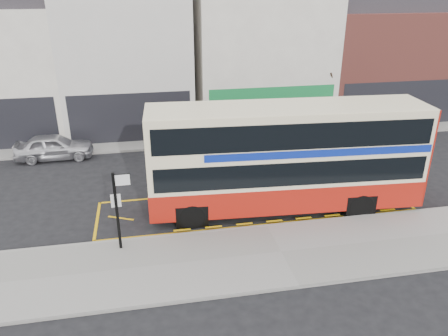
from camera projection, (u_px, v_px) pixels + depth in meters
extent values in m
plane|color=black|center=(264.00, 224.00, 18.48)|extent=(120.00, 120.00, 0.00)
cube|color=gray|center=(281.00, 253.00, 16.38)|extent=(40.00, 4.00, 0.15)
cube|color=gray|center=(267.00, 227.00, 18.11)|extent=(40.00, 0.15, 0.15)
cube|color=gray|center=(219.00, 137.00, 28.36)|extent=(50.00, 3.00, 0.15)
cube|color=white|center=(2.00, 72.00, 28.11)|extent=(8.00, 8.00, 8.00)
cube|color=beige|center=(128.00, 60.00, 29.26)|extent=(8.00, 8.00, 9.00)
cube|color=black|center=(131.00, 119.00, 26.83)|extent=(7.36, 0.06, 3.20)
cube|color=black|center=(131.00, 122.00, 26.93)|extent=(5.60, 0.04, 2.00)
cube|color=white|center=(258.00, 60.00, 30.88)|extent=(9.00, 8.00, 8.50)
cube|color=#157939|center=(272.00, 111.00, 28.36)|extent=(8.28, 0.06, 3.20)
cube|color=black|center=(272.00, 114.00, 28.46)|extent=(6.30, 0.04, 2.00)
cube|color=#9F4A3F|center=(374.00, 63.00, 32.61)|extent=(9.00, 8.00, 7.50)
cube|color=black|center=(398.00, 104.00, 29.88)|extent=(8.28, 0.06, 3.20)
cube|color=black|center=(398.00, 107.00, 29.98)|extent=(6.30, 0.04, 2.00)
cube|color=#F3E5B9|center=(286.00, 155.00, 18.79)|extent=(11.91, 3.36, 4.34)
cube|color=#A3160D|center=(284.00, 188.00, 19.43)|extent=(11.96, 3.40, 1.18)
cube|color=#A3160D|center=(414.00, 149.00, 19.48)|extent=(0.22, 2.72, 4.34)
cube|color=black|center=(285.00, 162.00, 18.91)|extent=(11.45, 3.39, 1.02)
cube|color=black|center=(288.00, 126.00, 18.27)|extent=(11.45, 3.39, 1.07)
cube|color=#0D2495|center=(311.00, 142.00, 18.69)|extent=(9.57, 3.27, 0.32)
cube|color=black|center=(149.00, 174.00, 18.34)|extent=(0.20, 2.46, 1.71)
cube|color=black|center=(146.00, 132.00, 17.59)|extent=(0.20, 2.46, 1.07)
cube|color=black|center=(148.00, 152.00, 17.93)|extent=(0.16, 1.87, 0.37)
cube|color=#F3E5B9|center=(289.00, 108.00, 17.95)|extent=(11.91, 3.26, 0.13)
cylinder|color=black|center=(192.00, 216.00, 18.00)|extent=(1.09, 0.36, 1.07)
cylinder|color=black|center=(189.00, 190.00, 20.22)|extent=(1.09, 0.36, 1.07)
cylinder|color=black|center=(360.00, 205.00, 18.85)|extent=(1.09, 0.36, 1.07)
cylinder|color=black|center=(340.00, 181.00, 21.07)|extent=(1.09, 0.36, 1.07)
cube|color=black|center=(117.00, 212.00, 15.97)|extent=(0.11, 0.11, 3.12)
cube|color=white|center=(123.00, 180.00, 15.53)|extent=(0.56, 0.06, 0.46)
cube|color=white|center=(116.00, 201.00, 15.86)|extent=(0.36, 0.04, 0.52)
imported|color=silver|center=(54.00, 147.00, 24.86)|extent=(4.31, 1.81, 1.46)
imported|color=#474A50|center=(200.00, 135.00, 26.64)|extent=(4.76, 2.66, 1.49)
imported|color=silver|center=(388.00, 123.00, 28.78)|extent=(5.63, 3.29, 1.53)
cylinder|color=black|center=(325.00, 115.00, 29.99)|extent=(0.24, 0.24, 1.87)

